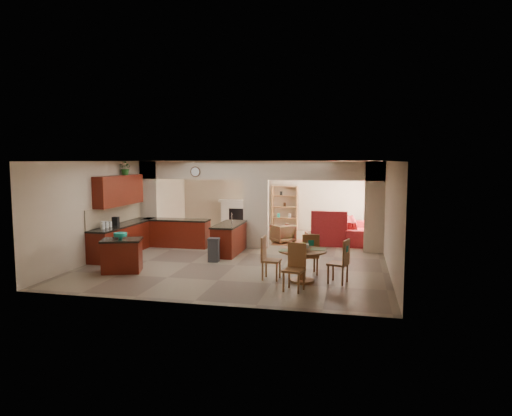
% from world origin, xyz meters
% --- Properties ---
extents(floor, '(10.00, 10.00, 0.00)m').
position_xyz_m(floor, '(0.00, 0.00, 0.00)').
color(floor, '#786A53').
rests_on(floor, ground).
extents(ceiling, '(10.00, 10.00, 0.00)m').
position_xyz_m(ceiling, '(0.00, 0.00, 2.80)').
color(ceiling, white).
rests_on(ceiling, wall_back).
extents(wall_back, '(8.00, 0.00, 8.00)m').
position_xyz_m(wall_back, '(0.00, 5.00, 1.40)').
color(wall_back, '#C5AC90').
rests_on(wall_back, floor).
extents(wall_front, '(8.00, 0.00, 8.00)m').
position_xyz_m(wall_front, '(0.00, -5.00, 1.40)').
color(wall_front, '#C5AC90').
rests_on(wall_front, floor).
extents(wall_left, '(0.00, 10.00, 10.00)m').
position_xyz_m(wall_left, '(-4.00, 0.00, 1.40)').
color(wall_left, '#C5AC90').
rests_on(wall_left, floor).
extents(wall_right, '(0.00, 10.00, 10.00)m').
position_xyz_m(wall_right, '(4.00, 0.00, 1.40)').
color(wall_right, '#C5AC90').
rests_on(wall_right, floor).
extents(partition_left_pier, '(0.60, 0.25, 2.80)m').
position_xyz_m(partition_left_pier, '(-3.70, 1.00, 1.40)').
color(partition_left_pier, '#C5AC90').
rests_on(partition_left_pier, floor).
extents(partition_center_pier, '(0.80, 0.25, 2.20)m').
position_xyz_m(partition_center_pier, '(0.00, 1.00, 1.10)').
color(partition_center_pier, '#C5AC90').
rests_on(partition_center_pier, floor).
extents(partition_right_pier, '(0.60, 0.25, 2.80)m').
position_xyz_m(partition_right_pier, '(3.70, 1.00, 1.40)').
color(partition_right_pier, '#C5AC90').
rests_on(partition_right_pier, floor).
extents(partition_header, '(8.00, 0.25, 0.60)m').
position_xyz_m(partition_header, '(0.00, 1.00, 2.50)').
color(partition_header, '#C5AC90').
rests_on(partition_header, partition_center_pier).
extents(kitchen_counter, '(2.52, 3.29, 1.48)m').
position_xyz_m(kitchen_counter, '(-3.26, -0.25, 0.46)').
color(kitchen_counter, '#491208').
rests_on(kitchen_counter, floor).
extents(upper_cabinets, '(0.35, 2.40, 0.90)m').
position_xyz_m(upper_cabinets, '(-3.82, -0.80, 1.92)').
color(upper_cabinets, '#491208').
rests_on(upper_cabinets, wall_left).
extents(peninsula, '(0.70, 1.85, 0.91)m').
position_xyz_m(peninsula, '(-0.60, -0.11, 0.46)').
color(peninsula, '#491208').
rests_on(peninsula, floor).
extents(wall_clock, '(0.34, 0.03, 0.34)m').
position_xyz_m(wall_clock, '(-2.00, 0.85, 2.45)').
color(wall_clock, '#472A17').
rests_on(wall_clock, partition_header).
extents(rug, '(1.60, 1.30, 0.01)m').
position_xyz_m(rug, '(1.20, 2.10, 0.01)').
color(rug, brown).
rests_on(rug, floor).
extents(fireplace, '(1.60, 0.35, 1.20)m').
position_xyz_m(fireplace, '(-1.60, 4.83, 0.61)').
color(fireplace, beige).
rests_on(fireplace, floor).
extents(shelving_unit, '(1.00, 0.32, 1.80)m').
position_xyz_m(shelving_unit, '(0.35, 4.82, 0.90)').
color(shelving_unit, olive).
rests_on(shelving_unit, floor).
extents(window_a, '(0.02, 0.90, 1.90)m').
position_xyz_m(window_a, '(3.97, 2.30, 1.20)').
color(window_a, white).
rests_on(window_a, wall_right).
extents(window_b, '(0.02, 0.90, 1.90)m').
position_xyz_m(window_b, '(3.97, 4.00, 1.20)').
color(window_b, white).
rests_on(window_b, wall_right).
extents(glazed_door, '(0.02, 0.70, 2.10)m').
position_xyz_m(glazed_door, '(3.97, 3.15, 1.05)').
color(glazed_door, white).
rests_on(glazed_door, wall_right).
extents(drape_a_left, '(0.10, 0.28, 2.30)m').
position_xyz_m(drape_a_left, '(3.93, 1.70, 1.20)').
color(drape_a_left, '#3A1D17').
rests_on(drape_a_left, wall_right).
extents(drape_a_right, '(0.10, 0.28, 2.30)m').
position_xyz_m(drape_a_right, '(3.93, 2.90, 1.20)').
color(drape_a_right, '#3A1D17').
rests_on(drape_a_right, wall_right).
extents(drape_b_left, '(0.10, 0.28, 2.30)m').
position_xyz_m(drape_b_left, '(3.93, 3.40, 1.20)').
color(drape_b_left, '#3A1D17').
rests_on(drape_b_left, wall_right).
extents(drape_b_right, '(0.10, 0.28, 2.30)m').
position_xyz_m(drape_b_right, '(3.93, 4.60, 1.20)').
color(drape_b_right, '#3A1D17').
rests_on(drape_b_right, wall_right).
extents(ceiling_fan, '(1.00, 1.00, 0.10)m').
position_xyz_m(ceiling_fan, '(1.50, 3.00, 2.56)').
color(ceiling_fan, white).
rests_on(ceiling_fan, ceiling).
extents(kitchen_island, '(1.14, 0.96, 0.84)m').
position_xyz_m(kitchen_island, '(-2.62, -2.92, 0.42)').
color(kitchen_island, '#491208').
rests_on(kitchen_island, floor).
extents(teal_bowl, '(0.34, 0.34, 0.16)m').
position_xyz_m(teal_bowl, '(-2.66, -2.91, 0.92)').
color(teal_bowl, '#169783').
rests_on(teal_bowl, kitchen_island).
extents(trash_can, '(0.31, 0.26, 0.62)m').
position_xyz_m(trash_can, '(-0.71, -1.31, 0.31)').
color(trash_can, '#2E2E31').
rests_on(trash_can, floor).
extents(dining_table, '(1.11, 1.11, 0.76)m').
position_xyz_m(dining_table, '(1.95, -2.91, 0.51)').
color(dining_table, olive).
rests_on(dining_table, floor).
extents(fruit_bowl, '(0.33, 0.33, 0.18)m').
position_xyz_m(fruit_bowl, '(1.95, -2.98, 0.85)').
color(fruit_bowl, '#73A523').
rests_on(fruit_bowl, dining_table).
extents(sofa, '(2.82, 1.23, 0.81)m').
position_xyz_m(sofa, '(3.30, 2.87, 0.40)').
color(sofa, maroon).
rests_on(sofa, floor).
extents(chaise, '(1.18, 0.97, 0.47)m').
position_xyz_m(chaise, '(2.30, 2.03, 0.23)').
color(chaise, maroon).
rests_on(chaise, floor).
extents(armchair, '(0.97, 0.98, 0.64)m').
position_xyz_m(armchair, '(0.71, 2.03, 0.32)').
color(armchair, maroon).
rests_on(armchair, floor).
extents(ottoman, '(0.73, 0.73, 0.42)m').
position_xyz_m(ottoman, '(1.82, 1.86, 0.21)').
color(ottoman, maroon).
rests_on(ottoman, floor).
extents(plant, '(0.48, 0.45, 0.43)m').
position_xyz_m(plant, '(-3.82, -0.38, 2.58)').
color(plant, '#134312').
rests_on(plant, upper_cabinets).
extents(chair_north, '(0.52, 0.52, 1.02)m').
position_xyz_m(chair_north, '(2.06, -2.19, 0.55)').
color(chair_north, olive).
rests_on(chair_north, floor).
extents(chair_east, '(0.52, 0.52, 1.02)m').
position_xyz_m(chair_east, '(2.85, -2.85, 0.55)').
color(chair_east, olive).
rests_on(chair_east, floor).
extents(chair_south, '(0.50, 0.50, 1.02)m').
position_xyz_m(chair_south, '(1.88, -3.60, 0.55)').
color(chair_south, olive).
rests_on(chair_south, floor).
extents(chair_west, '(0.45, 0.44, 1.02)m').
position_xyz_m(chair_west, '(1.12, -2.82, 0.55)').
color(chair_west, olive).
rests_on(chair_west, floor).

